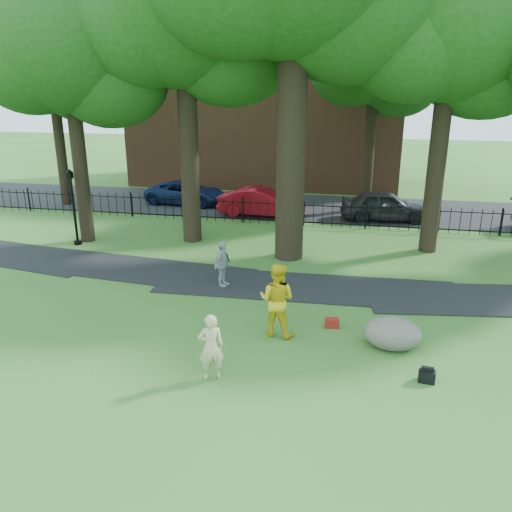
% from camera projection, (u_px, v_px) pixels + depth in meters
% --- Properties ---
extents(ground, '(120.00, 120.00, 0.00)m').
position_uv_depth(ground, '(252.00, 338.00, 13.35)').
color(ground, '#325E21').
rests_on(ground, ground).
extents(footpath, '(36.07, 3.85, 0.03)m').
position_uv_depth(footpath, '(305.00, 288.00, 16.78)').
color(footpath, black).
rests_on(footpath, ground).
extents(street, '(80.00, 7.00, 0.02)m').
position_uv_depth(street, '(311.00, 208.00, 28.22)').
color(street, black).
rests_on(street, ground).
extents(iron_fence, '(44.00, 0.04, 1.20)m').
position_uv_depth(iron_fence, '(303.00, 213.00, 24.31)').
color(iron_fence, black).
rests_on(iron_fence, ground).
extents(brick_building, '(18.00, 8.00, 12.00)m').
position_uv_depth(brick_building, '(268.00, 95.00, 34.52)').
color(brick_building, brown).
rests_on(brick_building, ground).
extents(tree_row, '(26.82, 7.96, 12.42)m').
position_uv_depth(tree_row, '(312.00, 38.00, 18.48)').
color(tree_row, black).
rests_on(tree_row, ground).
extents(woman, '(0.69, 0.58, 1.61)m').
position_uv_depth(woman, '(211.00, 347.00, 11.26)').
color(woman, '#CBBA8C').
rests_on(woman, ground).
extents(man, '(1.11, 0.94, 2.04)m').
position_uv_depth(man, '(277.00, 300.00, 13.27)').
color(man, gold).
rests_on(man, ground).
extents(pedestrian, '(0.60, 0.99, 1.58)m').
position_uv_depth(pedestrian, '(222.00, 264.00, 16.66)').
color(pedestrian, '#A1A0A5').
rests_on(pedestrian, ground).
extents(boulder, '(1.78, 1.59, 0.85)m').
position_uv_depth(boulder, '(393.00, 331.00, 12.81)').
color(boulder, '#655F54').
rests_on(boulder, ground).
extents(lamppost, '(0.32, 0.32, 3.24)m').
position_uv_depth(lamppost, '(74.00, 208.00, 20.98)').
color(lamppost, black).
rests_on(lamppost, ground).
extents(backpack, '(0.39, 0.26, 0.27)m').
position_uv_depth(backpack, '(427.00, 377.00, 11.33)').
color(backpack, black).
rests_on(backpack, ground).
extents(red_bag, '(0.41, 0.29, 0.26)m').
position_uv_depth(red_bag, '(332.00, 323.00, 13.94)').
color(red_bag, maroon).
rests_on(red_bag, ground).
extents(red_sedan, '(4.53, 1.72, 1.47)m').
position_uv_depth(red_sedan, '(261.00, 202.00, 26.11)').
color(red_sedan, maroon).
rests_on(red_sedan, ground).
extents(navy_van, '(4.89, 2.58, 1.31)m').
position_uv_depth(navy_van, '(186.00, 193.00, 28.92)').
color(navy_van, '#0E1E46').
rests_on(navy_van, ground).
extents(grey_car, '(4.58, 2.18, 1.51)m').
position_uv_depth(grey_car, '(385.00, 206.00, 25.22)').
color(grey_car, '#232325').
rests_on(grey_car, ground).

